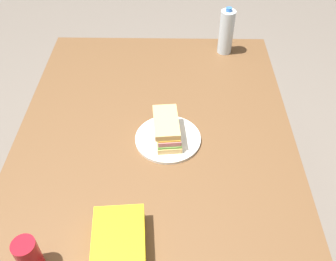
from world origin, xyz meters
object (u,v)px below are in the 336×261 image
object	(u,v)px
dining_table	(155,163)
water_bottle_tall	(226,32)
chip_bag	(119,246)
paper_plate	(168,139)
soda_can_red	(29,256)
sandwich	(167,129)

from	to	relation	value
dining_table	water_bottle_tall	xyz separation A→B (m)	(0.66, -0.32, 0.19)
dining_table	water_bottle_tall	world-z (taller)	water_bottle_tall
chip_bag	water_bottle_tall	xyz separation A→B (m)	(1.07, -0.40, 0.07)
dining_table	paper_plate	distance (m)	0.11
paper_plate	soda_can_red	world-z (taller)	soda_can_red
dining_table	paper_plate	world-z (taller)	paper_plate
paper_plate	water_bottle_tall	bearing A→B (deg)	-23.54
sandwich	water_bottle_tall	xyz separation A→B (m)	(0.61, -0.27, 0.06)
chip_bag	paper_plate	bearing A→B (deg)	-21.09
soda_can_red	chip_bag	bearing A→B (deg)	-79.13
dining_table	sandwich	size ratio (longest dim) A/B	8.16
paper_plate	chip_bag	bearing A→B (deg)	163.82
sandwich	chip_bag	bearing A→B (deg)	164.19
sandwich	soda_can_red	distance (m)	0.63
sandwich	soda_can_red	xyz separation A→B (m)	(-0.51, 0.37, 0.01)
sandwich	chip_bag	size ratio (longest dim) A/B	0.82
chip_bag	water_bottle_tall	size ratio (longest dim) A/B	1.00
soda_can_red	water_bottle_tall	distance (m)	1.29
dining_table	water_bottle_tall	distance (m)	0.75
dining_table	chip_bag	world-z (taller)	chip_bag
chip_bag	dining_table	bearing A→B (deg)	-16.14
dining_table	soda_can_red	world-z (taller)	soda_can_red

